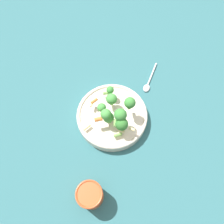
{
  "coord_description": "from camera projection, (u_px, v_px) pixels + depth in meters",
  "views": [
    {
      "loc": [
        -0.32,
        0.08,
        0.76
      ],
      "look_at": [
        0.0,
        0.0,
        0.06
      ],
      "focal_mm": 35.0,
      "sensor_mm": 36.0,
      "label": 1
    }
  ],
  "objects": [
    {
      "name": "bowl",
      "position": [
        112.0,
        116.0,
        0.81
      ],
      "size": [
        0.26,
        0.26,
        0.04
      ],
      "color": "beige",
      "rests_on": "ground_plane"
    },
    {
      "name": "pasta_salad",
      "position": [
        115.0,
        112.0,
        0.74
      ],
      "size": [
        0.18,
        0.19,
        0.1
      ],
      "color": "#8CB766",
      "rests_on": "bowl"
    },
    {
      "name": "ground_plane",
      "position": [
        112.0,
        118.0,
        0.83
      ],
      "size": [
        3.0,
        3.0,
        0.0
      ],
      "primitive_type": "plane",
      "color": "#2D6066"
    },
    {
      "name": "spoon",
      "position": [
        149.0,
        83.0,
        0.89
      ],
      "size": [
        0.13,
        0.1,
        0.01
      ],
      "rotation": [
        0.0,
        0.0,
        8.8
      ],
      "color": "silver",
      "rests_on": "ground_plane"
    },
    {
      "name": "cup",
      "position": [
        90.0,
        195.0,
        0.67
      ],
      "size": [
        0.08,
        0.08,
        0.09
      ],
      "color": "#CC4C23",
      "rests_on": "ground_plane"
    }
  ]
}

